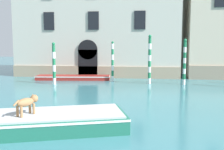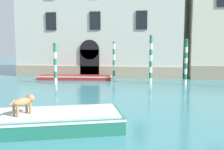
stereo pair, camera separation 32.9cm
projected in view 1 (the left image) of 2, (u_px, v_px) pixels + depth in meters
The scene contains 7 objects.
boat_foreground at pixel (14, 123), 9.42m from camera, with size 8.37×4.64×0.64m.
dog_on_deck at pixel (27, 102), 9.29m from camera, with size 0.60×0.98×0.70m.
boat_moored_near_palazzo at pixel (73, 77), 23.30m from camera, with size 6.62×2.06×0.38m.
mooring_pole_0 at pixel (150, 59), 20.67m from camera, with size 0.25×0.25×3.88m.
mooring_pole_1 at pixel (54, 63), 20.45m from camera, with size 0.25×0.25×3.29m.
mooring_pole_2 at pixel (185, 62), 20.31m from camera, with size 0.24×0.24×3.56m.
mooring_pole_4 at pixel (113, 61), 22.17m from camera, with size 0.22×0.22×3.39m.
Camera 1 is at (7.20, -2.35, 3.15)m, focal length 42.00 mm.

